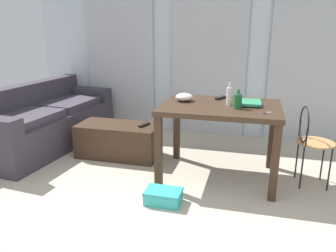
{
  "coord_description": "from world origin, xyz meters",
  "views": [
    {
      "loc": [
        0.67,
        -1.84,
        1.55
      ],
      "look_at": [
        -0.29,
        1.77,
        0.43
      ],
      "focal_mm": 35.51,
      "sensor_mm": 36.0,
      "label": 1
    }
  ],
  "objects": [
    {
      "name": "bowl",
      "position": [
        -0.05,
        1.57,
        0.83
      ],
      "size": [
        0.19,
        0.19,
        0.09
      ],
      "primitive_type": "ellipsoid",
      "color": "beige",
      "rests_on": "craft_table"
    },
    {
      "name": "wall_back",
      "position": [
        0.0,
        3.05,
        1.26
      ],
      "size": [
        5.33,
        0.1,
        2.51
      ],
      "primitive_type": "cube",
      "color": "silver",
      "rests_on": "ground"
    },
    {
      "name": "curtains",
      "position": [
        0.0,
        2.97,
        1.05
      ],
      "size": [
        3.79,
        0.03,
        2.1
      ],
      "color": "#B2B7BC",
      "rests_on": "ground"
    },
    {
      "name": "coffee_table",
      "position": [
        -0.92,
        1.76,
        0.2
      ],
      "size": [
        0.99,
        0.48,
        0.41
      ],
      "color": "#382619",
      "rests_on": "ground"
    },
    {
      "name": "tv_remote_primary",
      "position": [
        -0.59,
        1.79,
        0.42
      ],
      "size": [
        0.1,
        0.19,
        0.02
      ],
      "primitive_type": "cube",
      "rotation": [
        0.0,
        0.0,
        -0.31
      ],
      "color": "black",
      "rests_on": "coffee_table"
    },
    {
      "name": "bottle_near",
      "position": [
        0.42,
        1.5,
        0.88
      ],
      "size": [
        0.06,
        0.06,
        0.23
      ],
      "color": "beige",
      "rests_on": "craft_table"
    },
    {
      "name": "tv_remote_on_table",
      "position": [
        0.31,
        1.79,
        0.8
      ],
      "size": [
        0.12,
        0.18,
        0.02
      ],
      "primitive_type": "cube",
      "rotation": [
        0.0,
        0.0,
        -0.45
      ],
      "color": "black",
      "rests_on": "craft_table"
    },
    {
      "name": "bottle_far",
      "position": [
        0.52,
        1.37,
        0.86
      ],
      "size": [
        0.08,
        0.08,
        0.19
      ],
      "color": "#195B2D",
      "rests_on": "craft_table"
    },
    {
      "name": "ground_plane",
      "position": [
        0.0,
        1.13,
        0.0
      ],
      "size": [
        7.32,
        7.32,
        0.0
      ],
      "primitive_type": "plane",
      "color": "#B2A893"
    },
    {
      "name": "couch",
      "position": [
        -2.01,
        1.86,
        0.33
      ],
      "size": [
        1.0,
        2.11,
        0.82
      ],
      "color": "#38333D",
      "rests_on": "ground"
    },
    {
      "name": "wire_chair",
      "position": [
        1.23,
        1.53,
        0.51
      ],
      "size": [
        0.37,
        0.38,
        0.82
      ],
      "color": "#B7844C",
      "rests_on": "ground"
    },
    {
      "name": "craft_table",
      "position": [
        0.34,
        1.48,
        0.68
      ],
      "size": [
        1.2,
        0.88,
        0.79
      ],
      "color": "#382619",
      "rests_on": "ground"
    },
    {
      "name": "scissors",
      "position": [
        0.79,
        1.25,
        0.79
      ],
      "size": [
        0.09,
        0.09,
        0.0
      ],
      "color": "#9EA0A5",
      "rests_on": "craft_table"
    },
    {
      "name": "book_stack",
      "position": [
        0.64,
        1.56,
        0.81
      ],
      "size": [
        0.21,
        0.3,
        0.04
      ],
      "color": "#1E668C",
      "rests_on": "craft_table"
    },
    {
      "name": "shoebox",
      "position": [
        -0.07,
        0.78,
        0.06
      ],
      "size": [
        0.33,
        0.23,
        0.13
      ],
      "color": "#33B2AD",
      "rests_on": "ground"
    }
  ]
}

